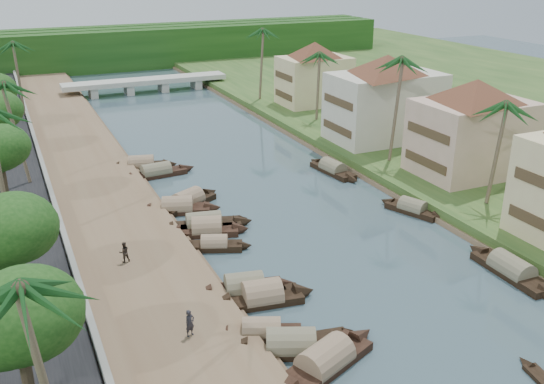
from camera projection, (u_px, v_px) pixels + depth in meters
name	position (u px, v px, depth m)	size (l,w,h in m)	color
ground	(380.00, 284.00, 44.04)	(220.00, 220.00, 0.00)	#3B5058
left_bank	(107.00, 215.00, 54.71)	(10.00, 180.00, 0.80)	brown
right_bank	(422.00, 162.00, 68.06)	(16.00, 180.00, 1.20)	#26471C
road	(5.00, 228.00, 51.33)	(8.00, 180.00, 1.40)	black
retaining_wall	(57.00, 213.00, 52.75)	(0.40, 180.00, 1.10)	slate
treeline	(114.00, 48.00, 127.35)	(120.00, 14.00, 8.00)	#133A0F
bridge	(146.00, 83.00, 104.44)	(28.00, 4.00, 2.40)	#ACADA2
building_mid	(472.00, 126.00, 61.33)	(14.11, 14.11, 9.70)	#D5AA96
building_far	(385.00, 97.00, 72.72)	(15.59, 15.59, 10.20)	beige
building_distant	(314.00, 73.00, 90.24)	(12.62, 12.62, 9.20)	beige
sampan_2	(325.00, 362.00, 34.96)	(9.38, 5.34, 2.44)	black
sampan_3	(291.00, 346.00, 36.37)	(8.70, 5.12, 2.33)	black
sampan_4	(261.00, 333.00, 37.66)	(7.07, 4.17, 2.03)	black
sampan_5	(262.00, 297.00, 41.59)	(7.98, 2.98, 2.46)	black
sampan_6	(244.00, 289.00, 42.63)	(8.08, 3.33, 2.34)	black
sampan_7	(215.00, 245.00, 49.06)	(6.28, 3.59, 1.74)	black
sampan_8	(207.00, 230.00, 51.77)	(7.65, 4.00, 2.30)	black
sampan_9	(204.00, 224.00, 52.77)	(9.05, 3.36, 2.24)	black
sampan_10	(178.00, 208.00, 56.16)	(8.35, 4.39, 2.27)	black
sampan_11	(188.00, 202.00, 57.60)	(8.01, 5.48, 2.33)	black
sampan_12	(156.00, 173.00, 65.23)	(9.13, 2.38, 2.15)	black
sampan_13	(142.00, 165.00, 67.60)	(8.25, 3.68, 2.22)	black
sampan_14	(511.00, 271.00, 45.07)	(2.12, 9.53, 2.28)	black
sampan_15	(413.00, 209.00, 55.99)	(4.07, 7.20, 1.96)	black
sampan_16	(333.00, 169.00, 66.24)	(2.69, 8.84, 2.13)	black
canoe_1	(321.00, 335.00, 37.94)	(4.41, 1.41, 0.70)	black
canoe_2	(221.00, 219.00, 54.52)	(4.76, 2.05, 0.69)	black
palm_1	(501.00, 107.00, 52.03)	(3.20, 3.20, 10.71)	brown
palm_2	(398.00, 62.00, 62.80)	(3.20, 3.20, 12.61)	brown
palm_3	(319.00, 55.00, 80.05)	(3.20, 3.20, 10.45)	brown
palm_4	(35.00, 288.00, 23.14)	(3.20, 3.20, 10.82)	brown
palm_6	(12.00, 85.00, 56.13)	(3.20, 3.20, 11.41)	brown
palm_7	(260.00, 31.00, 91.32)	(3.20, 3.20, 12.12)	brown
palm_8	(14.00, 45.00, 81.40)	(3.20, 3.20, 11.43)	brown
tree_1	(16.00, 317.00, 28.62)	(5.47, 5.47, 7.28)	#463A28
tree_2	(7.00, 231.00, 37.41)	(5.36, 5.36, 7.29)	#463A28
tree_6	(411.00, 95.00, 76.19)	(5.03, 5.03, 6.75)	#463A28
person_near	(190.00, 323.00, 36.43)	(0.64, 0.42, 1.75)	#26242C
person_far	(124.00, 252.00, 45.28)	(0.78, 0.61, 1.60)	#312822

